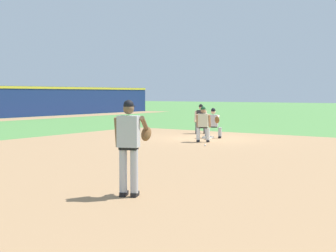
{
  "coord_description": "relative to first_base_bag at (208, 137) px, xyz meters",
  "views": [
    {
      "loc": [
        -17.95,
        -10.2,
        1.98
      ],
      "look_at": [
        -7.75,
        -3.2,
        1.12
      ],
      "focal_mm": 50.0,
      "sensor_mm": 36.0,
      "label": 1
    }
  ],
  "objects": [
    {
      "name": "baseball",
      "position": [
        -2.77,
        -1.46,
        -0.01
      ],
      "size": [
        0.07,
        0.07,
        0.07
      ],
      "primitive_type": "sphere",
      "color": "white",
      "rests_on": "ground"
    },
    {
      "name": "baserunner",
      "position": [
        -1.5,
        -0.63,
        0.75
      ],
      "size": [
        0.59,
        0.67,
        1.46
      ],
      "color": "black",
      "rests_on": "ground"
    },
    {
      "name": "first_baseman",
      "position": [
        0.19,
        -0.18,
        0.69
      ],
      "size": [
        0.85,
        0.96,
        1.34
      ],
      "color": "black",
      "rests_on": "ground"
    },
    {
      "name": "infield_dirt_patch",
      "position": [
        -5.54,
        -2.28,
        -0.04
      ],
      "size": [
        18.0,
        18.0,
        0.01
      ],
      "primitive_type": "cube",
      "color": "#A87F56",
      "rests_on": "ground"
    },
    {
      "name": "pitcher",
      "position": [
        -11.03,
        -4.56,
        1.01
      ],
      "size": [
        0.82,
        0.6,
        1.86
      ],
      "color": "black",
      "rests_on": "ground"
    },
    {
      "name": "umpire",
      "position": [
        1.95,
        1.5,
        0.75
      ],
      "size": [
        0.6,
        0.67,
        1.46
      ],
      "color": "black",
      "rests_on": "ground"
    },
    {
      "name": "ground_plane",
      "position": [
        0.0,
        0.0,
        -0.04
      ],
      "size": [
        160.0,
        160.0,
        0.0
      ],
      "primitive_type": "plane",
      "color": "#518942"
    },
    {
      "name": "first_base_bag",
      "position": [
        0.0,
        0.0,
        0.0
      ],
      "size": [
        0.38,
        0.38,
        0.09
      ],
      "primitive_type": "cube",
      "color": "white",
      "rests_on": "ground"
    }
  ]
}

